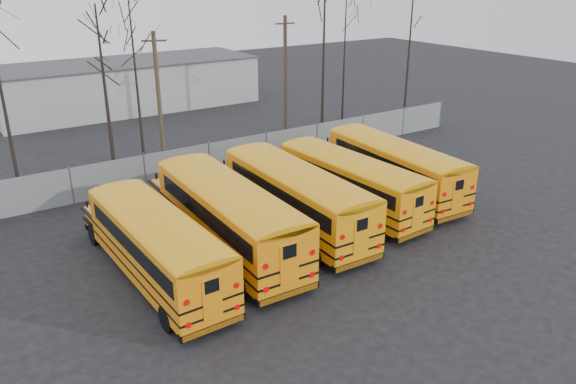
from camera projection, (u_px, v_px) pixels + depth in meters
ground at (333, 252)px, 24.60m from camera, size 120.00×120.00×0.00m
fence at (210, 159)px, 33.49m from camera, size 40.00×0.04×2.00m
distant_building at (128, 85)px, 49.59m from camera, size 22.00×8.00×4.00m
bus_a at (155, 241)px, 21.78m from camera, size 2.67×10.62×2.96m
bus_b at (226, 211)px, 24.08m from camera, size 3.00×11.60×3.22m
bus_c at (294, 193)px, 26.20m from camera, size 2.87×11.28×3.14m
bus_d at (348, 179)px, 28.32m from camera, size 2.89×10.57×2.93m
bus_e at (393, 163)px, 30.42m from camera, size 3.08×10.87×3.01m
utility_pole_left at (159, 99)px, 33.88m from camera, size 1.40×0.65×8.24m
utility_pole_right at (285, 73)px, 41.57m from camera, size 1.51×0.30×8.50m
tree_1 at (0, 83)px, 28.15m from camera, size 0.26×0.26×12.52m
tree_2 at (106, 96)px, 31.56m from camera, size 0.26×0.26×9.87m
tree_3 at (137, 87)px, 32.06m from camera, size 0.26×0.26×10.61m
tree_4 at (324, 47)px, 40.04m from camera, size 0.26×0.26×12.76m
tree_5 at (345, 49)px, 43.73m from camera, size 0.26×0.26×11.53m
tree_6 at (409, 46)px, 42.22m from camera, size 0.26×0.26×12.41m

